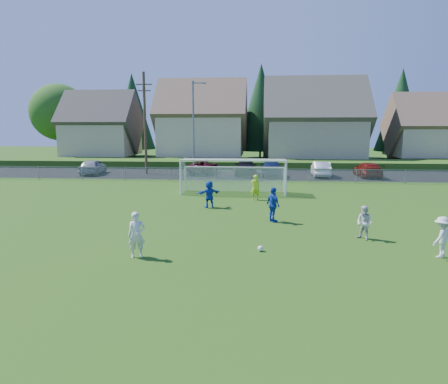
{
  "coord_description": "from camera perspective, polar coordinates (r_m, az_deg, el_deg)",
  "views": [
    {
      "loc": [
        1.75,
        -12.29,
        4.76
      ],
      "look_at": [
        0.0,
        8.0,
        1.4
      ],
      "focal_mm": 32.0,
      "sensor_mm": 36.0,
      "label": 1
    }
  ],
  "objects": [
    {
      "name": "houses_row",
      "position": [
        54.81,
        5.27,
        12.02
      ],
      "size": [
        53.9,
        11.45,
        13.27
      ],
      "color": "tan",
      "rests_on": "ground"
    },
    {
      "name": "grass_embankment",
      "position": [
        47.52,
        2.8,
        4.1
      ],
      "size": [
        70.0,
        6.0,
        0.8
      ],
      "primitive_type": "cube",
      "color": "#1E420F",
      "rests_on": "ground"
    },
    {
      "name": "goalkeeper",
      "position": [
        26.08,
        4.49,
        0.68
      ],
      "size": [
        0.66,
        0.49,
        1.66
      ],
      "primitive_type": "imported",
      "rotation": [
        0.0,
        0.0,
        3.3
      ],
      "color": "#C1E91B",
      "rests_on": "ground"
    },
    {
      "name": "chainlink_fence",
      "position": [
        34.58,
        1.99,
        2.5
      ],
      "size": [
        52.06,
        0.06,
        1.2
      ],
      "color": "gray",
      "rests_on": "ground"
    },
    {
      "name": "player_blue_b",
      "position": [
        23.62,
        -2.12,
        -0.3
      ],
      "size": [
        1.52,
        1.12,
        1.59
      ],
      "primitive_type": "imported",
      "rotation": [
        0.0,
        0.0,
        3.65
      ],
      "color": "#1238AD",
      "rests_on": "ground"
    },
    {
      "name": "player_white_a",
      "position": [
        14.98,
        -12.38,
        -5.99
      ],
      "size": [
        0.73,
        0.61,
        1.69
      ],
      "primitive_type": "imported",
      "rotation": [
        0.0,
        0.0,
        0.39
      ],
      "color": "silver",
      "rests_on": "ground"
    },
    {
      "name": "car_g",
      "position": [
        40.28,
        19.85,
        3.01
      ],
      "size": [
        1.95,
        4.76,
        1.38
      ],
      "primitive_type": "imported",
      "rotation": [
        0.0,
        0.0,
        3.14
      ],
      "color": "maroon",
      "rests_on": "ground"
    },
    {
      "name": "soccer_goal",
      "position": [
        28.56,
        1.39,
        3.07
      ],
      "size": [
        7.42,
        1.9,
        2.5
      ],
      "color": "white",
      "rests_on": "ground"
    },
    {
      "name": "player_white_c",
      "position": [
        16.69,
        28.64,
        -5.66
      ],
      "size": [
        1.11,
        1.08,
        1.53
      ],
      "primitive_type": "imported",
      "rotation": [
        0.0,
        0.0,
        3.89
      ],
      "color": "silver",
      "rests_on": "ground"
    },
    {
      "name": "car_e",
      "position": [
        38.81,
        6.76,
        3.47
      ],
      "size": [
        2.04,
        4.82,
        1.63
      ],
      "primitive_type": "imported",
      "rotation": [
        0.0,
        0.0,
        3.12
      ],
      "color": "#142147",
      "rests_on": "ground"
    },
    {
      "name": "car_a",
      "position": [
        42.22,
        -18.24,
        3.47
      ],
      "size": [
        2.19,
        4.6,
        1.52
      ],
      "primitive_type": "imported",
      "rotation": [
        0.0,
        0.0,
        3.23
      ],
      "color": "#9D9FA4",
      "rests_on": "ground"
    },
    {
      "name": "tree_row",
      "position": [
        61.06,
        4.35,
        11.36
      ],
      "size": [
        65.98,
        12.36,
        13.8
      ],
      "color": "#382616",
      "rests_on": "ground"
    },
    {
      "name": "ground",
      "position": [
        13.29,
        -3.02,
        -11.63
      ],
      "size": [
        160.0,
        160.0,
        0.0
      ],
      "primitive_type": "plane",
      "color": "#193D0C",
      "rests_on": "ground"
    },
    {
      "name": "car_c",
      "position": [
        40.67,
        -2.98,
        3.61
      ],
      "size": [
        2.77,
        5.13,
        1.37
      ],
      "primitive_type": "imported",
      "rotation": [
        0.0,
        0.0,
        3.04
      ],
      "color": "#560919",
      "rests_on": "ground"
    },
    {
      "name": "soccer_ball",
      "position": [
        15.58,
        5.22,
        -8.04
      ],
      "size": [
        0.22,
        0.22,
        0.22
      ],
      "primitive_type": "sphere",
      "color": "white",
      "rests_on": "ground"
    },
    {
      "name": "car_d",
      "position": [
        39.35,
        3.13,
        3.48
      ],
      "size": [
        2.1,
        5.06,
        1.46
      ],
      "primitive_type": "imported",
      "rotation": [
        0.0,
        0.0,
        3.13
      ],
      "color": "black",
      "rests_on": "ground"
    },
    {
      "name": "utility_pole",
      "position": [
        40.87,
        -11.22,
        9.74
      ],
      "size": [
        1.6,
        0.26,
        10.0
      ],
      "color": "#473321",
      "rests_on": "ground"
    },
    {
      "name": "player_white_b",
      "position": [
        17.93,
        19.41,
        -4.17
      ],
      "size": [
        0.88,
        0.9,
        1.46
      ],
      "primitive_type": "imported",
      "rotation": [
        0.0,
        0.0,
        -0.85
      ],
      "color": "silver",
      "rests_on": "ground"
    },
    {
      "name": "player_blue_a",
      "position": [
        20.13,
        7.04,
        -1.81
      ],
      "size": [
        0.9,
        1.1,
        1.76
      ],
      "primitive_type": "imported",
      "rotation": [
        0.0,
        0.0,
        2.12
      ],
      "color": "#1238AD",
      "rests_on": "ground"
    },
    {
      "name": "asphalt_lot",
      "position": [
        40.11,
        2.39,
        2.55
      ],
      "size": [
        60.0,
        60.0,
        0.0
      ],
      "primitive_type": "plane",
      "color": "black",
      "rests_on": "ground"
    },
    {
      "name": "streetlight",
      "position": [
        38.78,
        -4.32,
        9.46
      ],
      "size": [
        1.38,
        0.18,
        9.0
      ],
      "color": "slate",
      "rests_on": "ground"
    },
    {
      "name": "car_f",
      "position": [
        39.4,
        13.64,
        3.21
      ],
      "size": [
        1.66,
        4.38,
        1.43
      ],
      "primitive_type": "imported",
      "rotation": [
        0.0,
        0.0,
        3.11
      ],
      "color": "white",
      "rests_on": "ground"
    }
  ]
}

